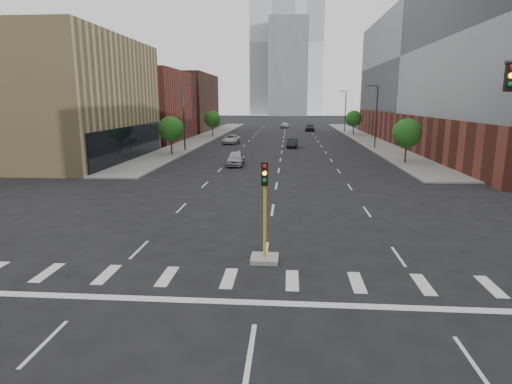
# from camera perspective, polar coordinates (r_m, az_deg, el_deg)

# --- Properties ---
(sidewalk_left_far) EXTENTS (5.00, 92.00, 0.15)m
(sidewalk_left_far) POSITION_cam_1_polar(r_m,az_deg,el_deg) (84.51, -6.57, 7.36)
(sidewalk_left_far) COLOR gray
(sidewalk_left_far) RESTS_ON ground
(sidewalk_right_far) EXTENTS (5.00, 92.00, 0.15)m
(sidewalk_right_far) POSITION_cam_1_polar(r_m,az_deg,el_deg) (84.16, 14.08, 7.06)
(sidewalk_right_far) COLOR gray
(sidewalk_right_far) RESTS_ON ground
(building_left_mid) EXTENTS (20.00, 24.00, 14.00)m
(building_left_mid) POSITION_cam_1_polar(r_m,az_deg,el_deg) (56.42, -26.43, 10.95)
(building_left_mid) COLOR #9F8A5A
(building_left_mid) RESTS_ON ground
(building_left_far_a) EXTENTS (20.00, 22.00, 12.00)m
(building_left_far_a) POSITION_cam_1_polar(r_m,az_deg,el_deg) (79.96, -16.78, 10.92)
(building_left_far_a) COLOR brown
(building_left_far_a) RESTS_ON ground
(building_left_far_b) EXTENTS (20.00, 24.00, 13.00)m
(building_left_far_b) POSITION_cam_1_polar(r_m,az_deg,el_deg) (104.66, -11.63, 11.61)
(building_left_far_b) COLOR brown
(building_left_far_b) RESTS_ON ground
(building_right_main) EXTENTS (24.00, 70.00, 22.00)m
(building_right_main) POSITION_cam_1_polar(r_m,az_deg,el_deg) (74.50, 27.78, 13.88)
(building_right_main) COLOR brown
(building_right_main) RESTS_ON ground
(tower_left) EXTENTS (22.00, 22.00, 70.00)m
(tower_left) POSITION_cam_1_polar(r_m,az_deg,el_deg) (230.60, 2.26, 19.05)
(tower_left) COLOR #B2B7BC
(tower_left) RESTS_ON ground
(tower_right) EXTENTS (20.00, 20.00, 80.00)m
(tower_right) POSITION_cam_1_polar(r_m,az_deg,el_deg) (270.89, 6.64, 19.00)
(tower_right) COLOR #B2B7BC
(tower_right) RESTS_ON ground
(tower_mid) EXTENTS (18.00, 18.00, 44.00)m
(tower_mid) POSITION_cam_1_polar(r_m,az_deg,el_deg) (209.26, 4.29, 16.17)
(tower_mid) COLOR slate
(tower_mid) RESTS_ON ground
(median_traffic_signal) EXTENTS (1.20, 1.20, 4.40)m
(median_traffic_signal) POSITION_cam_1_polar(r_m,az_deg,el_deg) (18.66, 1.16, -6.41)
(median_traffic_signal) COLOR #999993
(median_traffic_signal) RESTS_ON ground
(streetlight_right_a) EXTENTS (1.60, 0.22, 9.07)m
(streetlight_right_a) POSITION_cam_1_polar(r_m,az_deg,el_deg) (64.93, 15.67, 9.97)
(streetlight_right_a) COLOR #2D2D30
(streetlight_right_a) RESTS_ON ground
(streetlight_right_b) EXTENTS (1.60, 0.22, 9.07)m
(streetlight_right_b) POSITION_cam_1_polar(r_m,az_deg,el_deg) (99.50, 11.78, 10.73)
(streetlight_right_b) COLOR #2D2D30
(streetlight_right_b) RESTS_ON ground
(streetlight_left) EXTENTS (1.60, 0.22, 9.07)m
(streetlight_left) POSITION_cam_1_polar(r_m,az_deg,el_deg) (60.47, -9.52, 10.12)
(streetlight_left) COLOR #2D2D30
(streetlight_left) RESTS_ON ground
(tree_left_near) EXTENTS (3.20, 3.20, 4.85)m
(tree_left_near) POSITION_cam_1_polar(r_m,az_deg,el_deg) (55.87, -11.28, 8.25)
(tree_left_near) COLOR #382619
(tree_left_near) RESTS_ON ground
(tree_left_far) EXTENTS (3.20, 3.20, 4.85)m
(tree_left_far) POSITION_cam_1_polar(r_m,az_deg,el_deg) (85.11, -5.82, 9.65)
(tree_left_far) COLOR #382619
(tree_left_far) RESTS_ON ground
(tree_right_near) EXTENTS (3.20, 3.20, 4.85)m
(tree_right_near) POSITION_cam_1_polar(r_m,az_deg,el_deg) (50.54, 19.49, 7.42)
(tree_right_near) COLOR #382619
(tree_right_near) RESTS_ON ground
(tree_right_far) EXTENTS (3.20, 3.20, 4.85)m
(tree_right_far) POSITION_cam_1_polar(r_m,az_deg,el_deg) (89.72, 12.92, 9.53)
(tree_right_far) COLOR #382619
(tree_right_far) RESTS_ON ground
(car_near_left) EXTENTS (1.88, 4.49, 1.52)m
(car_near_left) POSITION_cam_1_polar(r_m,az_deg,el_deg) (46.48, -2.76, 4.47)
(car_near_left) COLOR #9E9EA2
(car_near_left) RESTS_ON ground
(car_mid_right) EXTENTS (1.74, 4.35, 1.41)m
(car_mid_right) POSITION_cam_1_polar(r_m,az_deg,el_deg) (64.88, 4.87, 6.55)
(car_mid_right) COLOR black
(car_mid_right) RESTS_ON ground
(car_far_left) EXTENTS (2.58, 5.26, 1.44)m
(car_far_left) POSITION_cam_1_polar(r_m,az_deg,el_deg) (70.65, -3.31, 7.03)
(car_far_left) COLOR silver
(car_far_left) RESTS_ON ground
(car_deep_right) EXTENTS (2.39, 5.34, 1.52)m
(car_deep_right) POSITION_cam_1_polar(r_m,az_deg,el_deg) (101.35, 7.20, 8.50)
(car_deep_right) COLOR black
(car_deep_right) RESTS_ON ground
(car_distant) EXTENTS (2.33, 4.73, 1.55)m
(car_distant) POSITION_cam_1_polar(r_m,az_deg,el_deg) (111.93, 3.87, 8.90)
(car_distant) COLOR #B9B8BD
(car_distant) RESTS_ON ground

